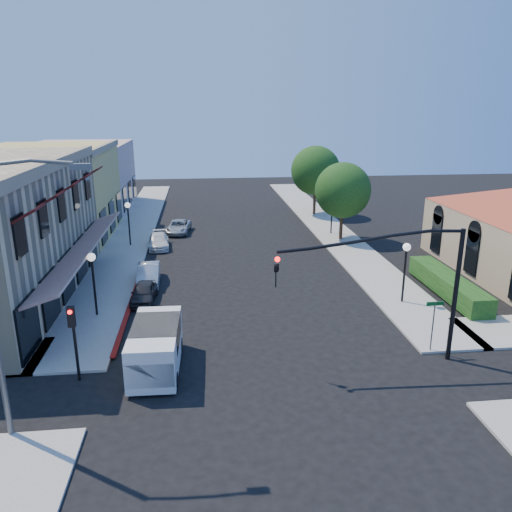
{
  "coord_description": "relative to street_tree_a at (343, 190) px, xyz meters",
  "views": [
    {
      "loc": [
        -2.76,
        -17.45,
        10.92
      ],
      "look_at": [
        0.28,
        9.7,
        2.6
      ],
      "focal_mm": 35.0,
      "sensor_mm": 36.0,
      "label": 1
    }
  ],
  "objects": [
    {
      "name": "curb_red_strip",
      "position": [
        -15.7,
        -14.0,
        -4.19
      ],
      "size": [
        0.25,
        10.0,
        0.06
      ],
      "primitive_type": "cube",
      "color": "maroon",
      "rests_on": "ground"
    },
    {
      "name": "secondary_signal",
      "position": [
        -16.8,
        -20.59,
        -1.88
      ],
      "size": [
        0.28,
        0.42,
        3.32
      ],
      "color": "black",
      "rests_on": "ground"
    },
    {
      "name": "signal_mast_arm",
      "position": [
        -2.94,
        -20.5,
        -0.11
      ],
      "size": [
        8.01,
        0.39,
        6.0
      ],
      "color": "black",
      "rests_on": "ground"
    },
    {
      "name": "pink_stucco_building",
      "position": [
        -24.3,
        16.0,
        -0.69
      ],
      "size": [
        10.0,
        12.0,
        7.0
      ],
      "primitive_type": "cube",
      "color": "tan",
      "rests_on": "ground"
    },
    {
      "name": "street_tree_a",
      "position": [
        0.0,
        0.0,
        0.0
      ],
      "size": [
        4.56,
        4.56,
        6.48
      ],
      "color": "#352015",
      "rests_on": "ground"
    },
    {
      "name": "sidewalk_right",
      "position": [
        -0.05,
        5.0,
        -4.13
      ],
      "size": [
        3.5,
        50.0,
        0.12
      ],
      "primitive_type": "cube",
      "color": "gray",
      "rests_on": "ground"
    },
    {
      "name": "lamppost_left_near",
      "position": [
        -17.3,
        -14.0,
        -1.46
      ],
      "size": [
        0.44,
        0.44,
        3.57
      ],
      "color": "black",
      "rests_on": "ground"
    },
    {
      "name": "parked_car_a",
      "position": [
        -15.0,
        -12.08,
        -3.64
      ],
      "size": [
        1.48,
        3.33,
        1.11
      ],
      "primitive_type": "imported",
      "rotation": [
        0.0,
        0.0,
        -0.05
      ],
      "color": "#232326",
      "rests_on": "ground"
    },
    {
      "name": "hedge",
      "position": [
        2.9,
        -13.0,
        -4.19
      ],
      "size": [
        1.4,
        8.0,
        1.1
      ],
      "primitive_type": "cube",
      "color": "#143D11",
      "rests_on": "ground"
    },
    {
      "name": "parked_car_c",
      "position": [
        -15.0,
        -0.7,
        -3.64
      ],
      "size": [
        1.84,
        3.92,
        1.11
      ],
      "primitive_type": "imported",
      "rotation": [
        0.0,
        0.0,
        0.08
      ],
      "color": "white",
      "rests_on": "ground"
    },
    {
      "name": "street_tree_b",
      "position": [
        0.0,
        10.0,
        0.35
      ],
      "size": [
        4.94,
        4.94,
        7.02
      ],
      "color": "#352015",
      "rests_on": "ground"
    },
    {
      "name": "lamppost_left_far",
      "position": [
        -17.3,
        0.0,
        -1.46
      ],
      "size": [
        0.44,
        0.44,
        3.57
      ],
      "color": "black",
      "rests_on": "ground"
    },
    {
      "name": "parked_car_d",
      "position": [
        -13.6,
        4.0,
        -3.64
      ],
      "size": [
        2.33,
        4.2,
        1.11
      ],
      "primitive_type": "imported",
      "rotation": [
        0.0,
        0.0,
        -0.13
      ],
      "color": "#A8ABAE",
      "rests_on": "ground"
    },
    {
      "name": "street_name_sign",
      "position": [
        -1.3,
        -19.8,
        -2.5
      ],
      "size": [
        0.8,
        0.06,
        2.5
      ],
      "color": "#595B5E",
      "rests_on": "ground"
    },
    {
      "name": "ground",
      "position": [
        -8.8,
        -22.0,
        -4.19
      ],
      "size": [
        120.0,
        120.0,
        0.0
      ],
      "primitive_type": "plane",
      "color": "black",
      "rests_on": "ground"
    },
    {
      "name": "sidewalk_left",
      "position": [
        -17.55,
        5.0,
        -4.13
      ],
      "size": [
        3.5,
        50.0,
        0.12
      ],
      "primitive_type": "cube",
      "color": "gray",
      "rests_on": "ground"
    },
    {
      "name": "white_van",
      "position": [
        -13.67,
        -20.05,
        -3.04
      ],
      "size": [
        2.1,
        4.55,
        1.99
      ],
      "color": "silver",
      "rests_on": "ground"
    },
    {
      "name": "parked_car_b",
      "position": [
        -15.0,
        -9.0,
        -3.57
      ],
      "size": [
        1.47,
        3.84,
        1.25
      ],
      "primitive_type": "imported",
      "rotation": [
        0.0,
        0.0,
        0.04
      ],
      "color": "#B7BBBC",
      "rests_on": "ground"
    },
    {
      "name": "lamppost_right_far",
      "position": [
        -0.3,
        2.0,
        -1.46
      ],
      "size": [
        0.44,
        0.44,
        3.57
      ],
      "color": "black",
      "rests_on": "ground"
    },
    {
      "name": "yellow_stucco_building",
      "position": [
        -24.3,
        4.0,
        -0.39
      ],
      "size": [
        10.0,
        12.0,
        7.6
      ],
      "primitive_type": "cube",
      "color": "tan",
      "rests_on": "ground"
    },
    {
      "name": "lamppost_right_near",
      "position": [
        -0.3,
        -14.0,
        -1.46
      ],
      "size": [
        0.44,
        0.44,
        3.57
      ],
      "color": "black",
      "rests_on": "ground"
    }
  ]
}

